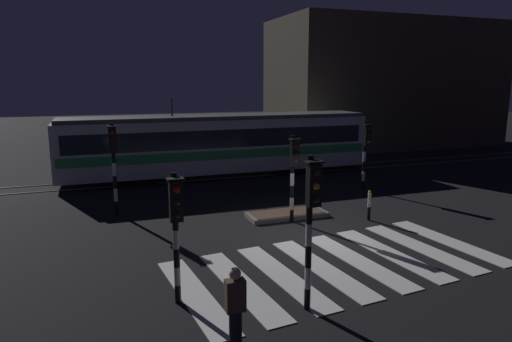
% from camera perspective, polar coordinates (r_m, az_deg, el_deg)
% --- Properties ---
extents(ground_plane, '(120.00, 120.00, 0.00)m').
position_cam_1_polar(ground_plane, '(14.85, 5.97, -8.37)').
color(ground_plane, black).
extents(rail_near, '(80.00, 0.12, 0.03)m').
position_cam_1_polar(rail_near, '(23.59, -4.26, -0.94)').
color(rail_near, '#59595E').
rests_on(rail_near, ground).
extents(rail_far, '(80.00, 0.12, 0.03)m').
position_cam_1_polar(rail_far, '(24.95, -5.15, -0.29)').
color(rail_far, '#59595E').
rests_on(rail_far, ground).
extents(crosswalk_zebra, '(9.45, 5.24, 0.02)m').
position_cam_1_polar(crosswalk_zebra, '(12.96, 10.46, -11.43)').
color(crosswalk_zebra, silver).
rests_on(crosswalk_zebra, ground).
extents(traffic_island, '(2.98, 1.17, 0.18)m').
position_cam_1_polar(traffic_island, '(17.03, 3.89, -5.44)').
color(traffic_island, slate).
rests_on(traffic_island, ground).
extents(traffic_light_corner_near_left, '(0.36, 0.42, 3.03)m').
position_cam_1_polar(traffic_light_corner_near_left, '(10.07, -10.03, -6.05)').
color(traffic_light_corner_near_left, black).
rests_on(traffic_light_corner_near_left, ground).
extents(traffic_light_corner_far_left, '(0.36, 0.42, 3.46)m').
position_cam_1_polar(traffic_light_corner_far_left, '(17.59, -17.50, 1.93)').
color(traffic_light_corner_far_left, black).
rests_on(traffic_light_corner_far_left, ground).
extents(traffic_light_corner_far_right, '(0.36, 0.42, 3.17)m').
position_cam_1_polar(traffic_light_corner_far_right, '(21.15, 13.66, 3.09)').
color(traffic_light_corner_far_right, black).
rests_on(traffic_light_corner_far_right, ground).
extents(traffic_light_kerb_mid_left, '(0.36, 0.42, 3.45)m').
position_cam_1_polar(traffic_light_kerb_mid_left, '(9.63, 6.97, -5.03)').
color(traffic_light_kerb_mid_left, black).
rests_on(traffic_light_kerb_mid_left, ground).
extents(traffic_light_median_centre, '(0.36, 0.42, 3.11)m').
position_cam_1_polar(traffic_light_median_centre, '(15.91, 4.75, 0.63)').
color(traffic_light_median_centre, black).
rests_on(traffic_light_median_centre, ground).
extents(tram, '(16.33, 2.58, 4.15)m').
position_cam_1_polar(tram, '(23.98, -4.64, 3.46)').
color(tram, silver).
rests_on(tram, ground).
extents(pedestrian_waiting_at_kerb, '(0.36, 0.24, 1.71)m').
position_cam_1_polar(pedestrian_waiting_at_kerb, '(8.58, -2.61, -17.18)').
color(pedestrian_waiting_at_kerb, black).
rests_on(pedestrian_waiting_at_kerb, ground).
extents(bollard_island_edge, '(0.12, 0.12, 1.11)m').
position_cam_1_polar(bollard_island_edge, '(16.93, 14.05, -4.21)').
color(bollard_island_edge, black).
rests_on(bollard_island_edge, ground).
extents(building_backdrop, '(17.39, 8.00, 9.50)m').
position_cam_1_polar(building_backdrop, '(37.68, 15.87, 10.45)').
color(building_backdrop, '#42382D').
rests_on(building_backdrop, ground).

